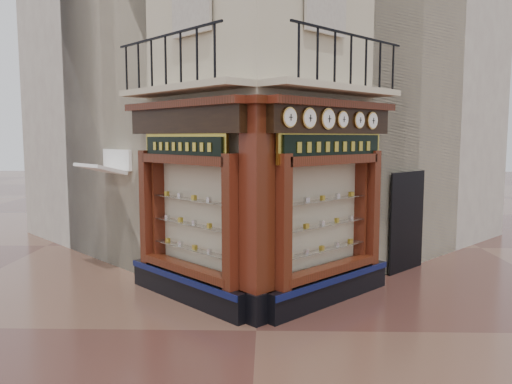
{
  "coord_description": "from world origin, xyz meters",
  "views": [
    {
      "loc": [
        0.19,
        -8.18,
        3.28
      ],
      "look_at": [
        -0.05,
        2.0,
        2.16
      ],
      "focal_mm": 35.0,
      "sensor_mm": 36.0,
      "label": 1
    }
  ],
  "objects_px": {
    "clock_e": "(359,120)",
    "clock_b": "(309,118)",
    "awning": "(104,272)",
    "clock_c": "(328,119)",
    "clock_a": "(289,117)",
    "corner_pilaster": "(257,213)",
    "clock_f": "(372,121)",
    "signboard_left": "(183,147)",
    "clock_d": "(343,119)",
    "signboard_right": "(334,147)"
  },
  "relations": [
    {
      "from": "signboard_right",
      "to": "clock_e",
      "type": "bearing_deg",
      "value": -9.42
    },
    {
      "from": "clock_a",
      "to": "clock_b",
      "type": "bearing_deg",
      "value": 0.0
    },
    {
      "from": "clock_c",
      "to": "signboard_right",
      "type": "relative_size",
      "value": 0.18
    },
    {
      "from": "clock_e",
      "to": "signboard_right",
      "type": "relative_size",
      "value": 0.15
    },
    {
      "from": "clock_b",
      "to": "signboard_right",
      "type": "distance_m",
      "value": 1.02
    },
    {
      "from": "clock_a",
      "to": "clock_c",
      "type": "relative_size",
      "value": 0.89
    },
    {
      "from": "clock_e",
      "to": "awning",
      "type": "bearing_deg",
      "value": 118.71
    },
    {
      "from": "clock_b",
      "to": "awning",
      "type": "distance_m",
      "value": 6.58
    },
    {
      "from": "clock_e",
      "to": "awning",
      "type": "relative_size",
      "value": 0.26
    },
    {
      "from": "clock_a",
      "to": "clock_d",
      "type": "relative_size",
      "value": 1.08
    },
    {
      "from": "clock_c",
      "to": "clock_d",
      "type": "distance_m",
      "value": 0.45
    },
    {
      "from": "clock_f",
      "to": "clock_b",
      "type": "bearing_deg",
      "value": 180.0
    },
    {
      "from": "clock_f",
      "to": "signboard_right",
      "type": "height_order",
      "value": "clock_f"
    },
    {
      "from": "corner_pilaster",
      "to": "signboard_right",
      "type": "height_order",
      "value": "corner_pilaster"
    },
    {
      "from": "signboard_left",
      "to": "clock_f",
      "type": "bearing_deg",
      "value": -124.28
    },
    {
      "from": "clock_b",
      "to": "clock_f",
      "type": "bearing_deg",
      "value": 0.0
    },
    {
      "from": "signboard_left",
      "to": "signboard_right",
      "type": "relative_size",
      "value": 0.85
    },
    {
      "from": "clock_f",
      "to": "awning",
      "type": "bearing_deg",
      "value": 122.38
    },
    {
      "from": "clock_c",
      "to": "clock_d",
      "type": "relative_size",
      "value": 1.22
    },
    {
      "from": "clock_c",
      "to": "clock_b",
      "type": "bearing_deg",
      "value": 180.0
    },
    {
      "from": "clock_d",
      "to": "clock_e",
      "type": "height_order",
      "value": "clock_e"
    },
    {
      "from": "clock_a",
      "to": "clock_d",
      "type": "xyz_separation_m",
      "value": [
        1.07,
        1.07,
        0.0
      ]
    },
    {
      "from": "clock_b",
      "to": "signboard_left",
      "type": "xyz_separation_m",
      "value": [
        -2.38,
        0.69,
        -0.52
      ]
    },
    {
      "from": "clock_d",
      "to": "clock_f",
      "type": "height_order",
      "value": "clock_f"
    },
    {
      "from": "clock_a",
      "to": "clock_f",
      "type": "xyz_separation_m",
      "value": [
        1.78,
        1.78,
        0.0
      ]
    },
    {
      "from": "clock_d",
      "to": "clock_f",
      "type": "bearing_deg",
      "value": -0.0
    },
    {
      "from": "clock_b",
      "to": "clock_f",
      "type": "relative_size",
      "value": 1.04
    },
    {
      "from": "awning",
      "to": "clock_c",
      "type": "bearing_deg",
      "value": -160.18
    },
    {
      "from": "corner_pilaster",
      "to": "signboard_left",
      "type": "bearing_deg",
      "value": 100.25
    },
    {
      "from": "clock_a",
      "to": "awning",
      "type": "bearing_deg",
      "value": 99.19
    },
    {
      "from": "signboard_left",
      "to": "clock_d",
      "type": "bearing_deg",
      "value": -134.89
    },
    {
      "from": "corner_pilaster",
      "to": "clock_d",
      "type": "relative_size",
      "value": 12.15
    },
    {
      "from": "clock_e",
      "to": "signboard_right",
      "type": "xyz_separation_m",
      "value": [
        -0.55,
        -0.39,
        -0.52
      ]
    },
    {
      "from": "awning",
      "to": "signboard_left",
      "type": "xyz_separation_m",
      "value": [
        2.36,
        -2.1,
        3.1
      ]
    },
    {
      "from": "corner_pilaster",
      "to": "clock_a",
      "type": "xyz_separation_m",
      "value": [
        0.56,
        -0.05,
        1.67
      ]
    },
    {
      "from": "clock_b",
      "to": "awning",
      "type": "relative_size",
      "value": 0.29
    },
    {
      "from": "clock_a",
      "to": "clock_c",
      "type": "xyz_separation_m",
      "value": [
        0.75,
        0.75,
        0.0
      ]
    },
    {
      "from": "clock_b",
      "to": "clock_e",
      "type": "height_order",
      "value": "clock_b"
    },
    {
      "from": "corner_pilaster",
      "to": "clock_d",
      "type": "height_order",
      "value": "corner_pilaster"
    },
    {
      "from": "clock_a",
      "to": "clock_f",
      "type": "bearing_deg",
      "value": -0.0
    },
    {
      "from": "clock_a",
      "to": "signboard_right",
      "type": "xyz_separation_m",
      "value": [
        0.9,
        1.06,
        -0.52
      ]
    },
    {
      "from": "corner_pilaster",
      "to": "clock_f",
      "type": "height_order",
      "value": "corner_pilaster"
    },
    {
      "from": "corner_pilaster",
      "to": "clock_c",
      "type": "xyz_separation_m",
      "value": [
        1.31,
        0.7,
        1.67
      ]
    },
    {
      "from": "clock_c",
      "to": "signboard_right",
      "type": "height_order",
      "value": "clock_c"
    },
    {
      "from": "corner_pilaster",
      "to": "clock_f",
      "type": "xyz_separation_m",
      "value": [
        2.34,
        1.73,
        1.67
      ]
    },
    {
      "from": "corner_pilaster",
      "to": "awning",
      "type": "xyz_separation_m",
      "value": [
        -3.82,
        3.11,
        -1.95
      ]
    },
    {
      "from": "clock_e",
      "to": "clock_b",
      "type": "bearing_deg",
      "value": -180.0
    },
    {
      "from": "clock_c",
      "to": "signboard_left",
      "type": "height_order",
      "value": "clock_c"
    },
    {
      "from": "signboard_left",
      "to": "signboard_right",
      "type": "bearing_deg",
      "value": -135.0
    },
    {
      "from": "clock_c",
      "to": "clock_e",
      "type": "relative_size",
      "value": 1.2
    }
  ]
}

